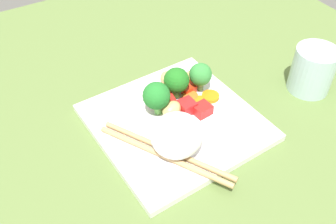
{
  "coord_description": "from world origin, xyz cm",
  "views": [
    {
      "loc": [
        38.06,
        -24.6,
        46.3
      ],
      "look_at": [
        -0.43,
        -1.14,
        3.26
      ],
      "focal_mm": 40.56,
      "sensor_mm": 36.0,
      "label": 1
    }
  ],
  "objects_px": {
    "broccoli_floret_1": "(156,96)",
    "chopstick_pair": "(166,153)",
    "drinking_glass": "(313,70)",
    "carrot_slice_3": "(174,77)",
    "rice_mound": "(177,135)",
    "square_plate": "(175,122)"
  },
  "relations": [
    {
      "from": "square_plate",
      "to": "broccoli_floret_1",
      "type": "xyz_separation_m",
      "value": [
        -0.03,
        -0.02,
        0.04
      ]
    },
    {
      "from": "broccoli_floret_1",
      "to": "drinking_glass",
      "type": "distance_m",
      "value": 0.29
    },
    {
      "from": "chopstick_pair",
      "to": "drinking_glass",
      "type": "bearing_deg",
      "value": 62.61
    },
    {
      "from": "broccoli_floret_1",
      "to": "chopstick_pair",
      "type": "height_order",
      "value": "broccoli_floret_1"
    },
    {
      "from": "carrot_slice_3",
      "to": "broccoli_floret_1",
      "type": "bearing_deg",
      "value": -49.35
    },
    {
      "from": "square_plate",
      "to": "rice_mound",
      "type": "distance_m",
      "value": 0.07
    },
    {
      "from": "chopstick_pair",
      "to": "square_plate",
      "type": "bearing_deg",
      "value": 107.83
    },
    {
      "from": "broccoli_floret_1",
      "to": "carrot_slice_3",
      "type": "bearing_deg",
      "value": 130.65
    },
    {
      "from": "rice_mound",
      "to": "drinking_glass",
      "type": "relative_size",
      "value": 0.97
    },
    {
      "from": "carrot_slice_3",
      "to": "square_plate",
      "type": "bearing_deg",
      "value": -31.15
    },
    {
      "from": "carrot_slice_3",
      "to": "chopstick_pair",
      "type": "bearing_deg",
      "value": -36.02
    },
    {
      "from": "chopstick_pair",
      "to": "rice_mound",
      "type": "bearing_deg",
      "value": 65.6
    },
    {
      "from": "square_plate",
      "to": "rice_mound",
      "type": "bearing_deg",
      "value": -30.31
    },
    {
      "from": "carrot_slice_3",
      "to": "drinking_glass",
      "type": "distance_m",
      "value": 0.25
    },
    {
      "from": "broccoli_floret_1",
      "to": "carrot_slice_3",
      "type": "distance_m",
      "value": 0.1
    },
    {
      "from": "chopstick_pair",
      "to": "drinking_glass",
      "type": "height_order",
      "value": "drinking_glass"
    },
    {
      "from": "broccoli_floret_1",
      "to": "square_plate",
      "type": "bearing_deg",
      "value": 30.93
    },
    {
      "from": "broccoli_floret_1",
      "to": "carrot_slice_3",
      "type": "height_order",
      "value": "broccoli_floret_1"
    },
    {
      "from": "broccoli_floret_1",
      "to": "chopstick_pair",
      "type": "xyz_separation_m",
      "value": [
        0.09,
        -0.04,
        -0.03
      ]
    },
    {
      "from": "broccoli_floret_1",
      "to": "chopstick_pair",
      "type": "relative_size",
      "value": 0.3
    },
    {
      "from": "chopstick_pair",
      "to": "carrot_slice_3",
      "type": "bearing_deg",
      "value": 114.71
    },
    {
      "from": "rice_mound",
      "to": "broccoli_floret_1",
      "type": "relative_size",
      "value": 1.31
    }
  ]
}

